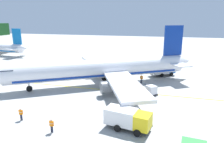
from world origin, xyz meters
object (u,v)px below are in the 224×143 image
service_truck_fuel (128,118)px  crew_loader_right (21,113)px  cargo_container_near (151,90)px  crew_marshaller (52,125)px  crew_loader_left (141,78)px  service_truck_baggage (162,69)px  airliner_foreground (103,69)px

service_truck_fuel → crew_loader_right: bearing=96.1°
cargo_container_near → crew_marshaller: bearing=146.8°
cargo_container_near → crew_loader_right: size_ratio=1.42×
service_truck_fuel → crew_loader_right: service_truck_fuel is taller
service_truck_fuel → crew_loader_right: (-1.52, 14.25, -0.45)m
service_truck_fuel → crew_marshaller: (-3.20, 8.62, -0.43)m
crew_loader_left → cargo_container_near: bearing=-158.8°
service_truck_fuel → crew_loader_left: bearing=2.4°
service_truck_baggage → crew_loader_right: service_truck_baggage is taller
airliner_foreground → service_truck_baggage: airliner_foreground is taller
airliner_foreground → service_truck_baggage: (10.52, -11.55, -1.87)m
airliner_foreground → cargo_container_near: airliner_foreground is taller
crew_loader_left → crew_loader_right: 24.91m
crew_loader_left → crew_loader_right: size_ratio=1.04×
service_truck_fuel → cargo_container_near: service_truck_fuel is taller
service_truck_fuel → service_truck_baggage: 26.82m
airliner_foreground → crew_loader_right: (-17.63, 5.91, -2.37)m
service_truck_baggage → crew_loader_right: (-28.15, 17.46, -0.50)m
crew_marshaller → crew_loader_right: bearing=73.4°
cargo_container_near → crew_loader_right: cargo_container_near is taller
service_truck_baggage → crew_marshaller: bearing=158.4°
service_truck_fuel → cargo_container_near: bearing=-8.0°
crew_marshaller → service_truck_fuel: bearing=-69.7°
service_truck_fuel → crew_marshaller: 9.20m
crew_marshaller → crew_loader_left: bearing=-19.0°
airliner_foreground → crew_marshaller: (-19.31, 0.28, -2.35)m
service_truck_baggage → crew_marshaller: (-29.83, 11.82, -0.48)m
airliner_foreground → crew_loader_right: bearing=161.5°
service_truck_fuel → service_truck_baggage: service_truck_baggage is taller
service_truck_baggage → crew_marshaller: 32.09m
service_truck_fuel → service_truck_baggage: bearing=-6.9°
cargo_container_near → crew_loader_right: bearing=131.5°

